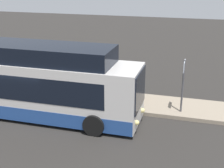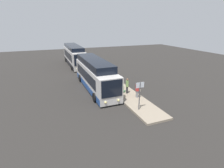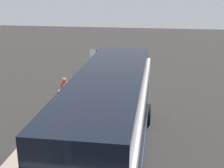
{
  "view_description": "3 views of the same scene",
  "coord_description": "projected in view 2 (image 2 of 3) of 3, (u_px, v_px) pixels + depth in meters",
  "views": [
    {
      "loc": [
        8.11,
        -13.04,
        7.05
      ],
      "look_at": [
        4.16,
        0.79,
        1.89
      ],
      "focal_mm": 50.0,
      "sensor_mm": 36.0,
      "label": 1
    },
    {
      "loc": [
        20.47,
        -5.69,
        7.97
      ],
      "look_at": [
        4.16,
        0.79,
        1.89
      ],
      "focal_mm": 28.0,
      "sensor_mm": 36.0,
      "label": 2
    },
    {
      "loc": [
        -10.69,
        -1.4,
        6.7
      ],
      "look_at": [
        4.16,
        0.79,
        1.89
      ],
      "focal_mm": 50.0,
      "sensor_mm": 36.0,
      "label": 3
    }
  ],
  "objects": [
    {
      "name": "ground",
      "position": [
        94.0,
        89.0,
        22.57
      ],
      "size": [
        80.0,
        80.0,
        0.0
      ],
      "primitive_type": "plane",
      "color": "#2B2826"
    },
    {
      "name": "suitcase",
      "position": [
        119.0,
        93.0,
        19.83
      ],
      "size": [
        0.48,
        0.19,
        0.85
      ],
      "color": "black",
      "rests_on": "platform"
    },
    {
      "name": "trash_bin",
      "position": [
        121.0,
        89.0,
        21.16
      ],
      "size": [
        0.44,
        0.44,
        0.65
      ],
      "color": "#593319",
      "rests_on": "platform"
    },
    {
      "name": "bus_lead",
      "position": [
        95.0,
        76.0,
        22.23
      ],
      "size": [
        11.62,
        2.8,
        3.78
      ],
      "color": "silver",
      "rests_on": "ground"
    },
    {
      "name": "passenger_boarding",
      "position": [
        122.0,
        90.0,
        19.2
      ],
      "size": [
        0.67,
        0.56,
        1.63
      ],
      "rotation": [
        0.0,
        0.0,
        -1.12
      ],
      "color": "silver",
      "rests_on": "platform"
    },
    {
      "name": "platform",
      "position": [
        115.0,
        85.0,
        23.55
      ],
      "size": [
        20.0,
        2.62,
        0.2
      ],
      "color": "gray",
      "rests_on": "ground"
    },
    {
      "name": "bus_second",
      "position": [
        74.0,
        56.0,
        35.2
      ],
      "size": [
        12.28,
        2.8,
        3.89
      ],
      "color": "silver",
      "rests_on": "ground"
    },
    {
      "name": "passenger_waiting",
      "position": [
        127.0,
        85.0,
        20.29
      ],
      "size": [
        0.59,
        0.49,
        1.83
      ],
      "rotation": [
        0.0,
        0.0,
        1.13
      ],
      "color": "#2D2D33",
      "rests_on": "platform"
    },
    {
      "name": "sign_post",
      "position": [
        140.0,
        92.0,
        16.12
      ],
      "size": [
        0.1,
        0.82,
        2.78
      ],
      "color": "#4C4C51",
      "rests_on": "platform"
    },
    {
      "name": "passenger_with_bags",
      "position": [
        137.0,
        90.0,
        19.19
      ],
      "size": [
        0.47,
        0.62,
        1.71
      ],
      "rotation": [
        0.0,
        0.0,
        -0.21
      ],
      "color": "gray",
      "rests_on": "platform"
    }
  ]
}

